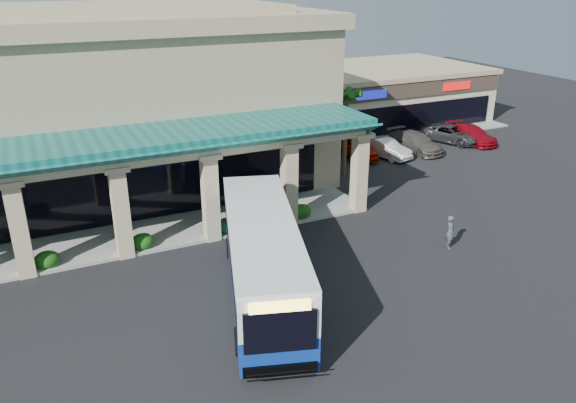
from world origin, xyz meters
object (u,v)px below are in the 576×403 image
car_white (385,148)px  car_red (416,142)px  car_gray (451,134)px  transit_bus (263,259)px  car_silver (356,146)px  car_extra (472,134)px  pedestrian (450,232)px

car_white → car_red: (3.06, 0.29, 0.03)m
car_gray → transit_bus: bearing=-170.6°
car_red → car_silver: bearing=165.9°
car_gray → car_red: bearing=167.2°
car_extra → car_white: bearing=-178.6°
car_extra → transit_bus: bearing=-150.1°
car_red → car_extra: size_ratio=1.05×
pedestrian → car_silver: size_ratio=0.36×
car_silver → car_white: 2.22m
transit_bus → car_extra: size_ratio=2.54×
pedestrian → car_gray: size_ratio=0.35×
car_red → car_extra: (5.68, -0.05, -0.03)m
car_white → car_gray: (7.29, 1.10, 0.00)m
car_red → car_white: bearing=179.9°
car_extra → car_gray: bearing=149.2°
car_gray → car_extra: (1.45, -0.86, -0.00)m
car_silver → car_red: (5.01, -0.76, -0.10)m
pedestrian → car_extra: pedestrian is taller
car_red → car_gray: (4.23, 0.81, -0.03)m
car_white → car_extra: size_ratio=0.88×
transit_bus → pedestrian: (10.35, 0.03, -0.84)m
car_silver → pedestrian: bearing=-95.5°
pedestrian → car_white: bearing=3.3°
pedestrian → car_white: 15.28m
pedestrian → car_silver: pedestrian is taller
pedestrian → car_gray: bearing=-15.1°
pedestrian → car_extra: 20.45m
car_red → car_gray: bearing=5.3°
car_white → car_red: car_red is taller
transit_bus → car_silver: size_ratio=2.51×
car_extra → car_red: bearing=179.3°
car_gray → car_silver: bearing=156.7°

